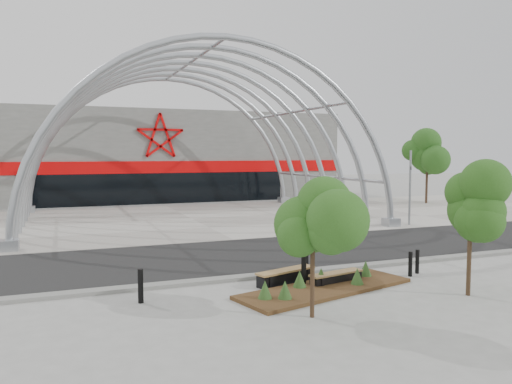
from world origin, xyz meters
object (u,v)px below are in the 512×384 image
(street_tree_0, at_px, (313,216))
(street_tree_1, at_px, (471,204))
(signal_pole, at_px, (410,186))
(bench_1, at_px, (336,279))
(bench_0, at_px, (286,277))
(bollard_2, at_px, (307,259))

(street_tree_0, bearing_deg, street_tree_1, 0.73)
(street_tree_1, bearing_deg, street_tree_0, -179.27)
(signal_pole, xyz_separation_m, bench_1, (-10.89, -10.07, -2.11))
(bench_0, xyz_separation_m, bollard_2, (1.45, 1.36, 0.21))
(bollard_2, bearing_deg, bench_0, -136.97)
(bench_1, distance_m, bollard_2, 2.11)
(bollard_2, bearing_deg, street_tree_0, -115.57)
(signal_pole, height_order, bench_0, signal_pole)
(street_tree_0, relative_size, street_tree_1, 0.96)
(street_tree_0, height_order, bench_1, street_tree_0)
(signal_pole, xyz_separation_m, street_tree_0, (-13.13, -12.65, 0.35))
(bench_0, xyz_separation_m, bench_1, (1.46, -0.74, -0.02))
(street_tree_1, xyz_separation_m, bench_0, (-4.53, 3.25, -2.54))
(street_tree_0, relative_size, bench_1, 1.83)
(signal_pole, xyz_separation_m, bollard_2, (-10.90, -7.98, -1.88))
(street_tree_0, bearing_deg, bollard_2, 64.43)
(bench_1, bearing_deg, bollard_2, 90.09)
(street_tree_1, relative_size, bollard_2, 4.38)
(bollard_2, bearing_deg, bench_1, -89.91)
(bench_0, bearing_deg, bench_1, -26.86)
(bench_0, height_order, bollard_2, bollard_2)
(signal_pole, height_order, street_tree_0, signal_pole)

